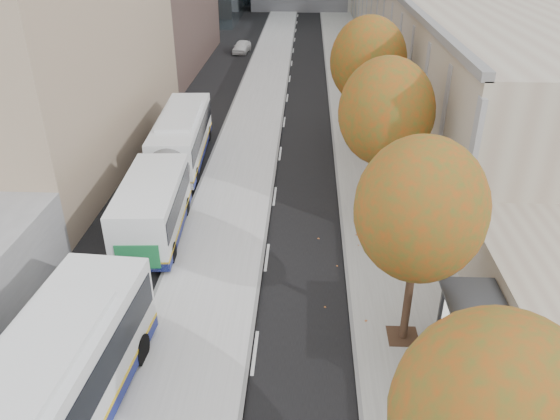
{
  "coord_description": "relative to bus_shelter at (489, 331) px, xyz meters",
  "views": [
    {
      "loc": [
        -0.06,
        -2.24,
        13.42
      ],
      "look_at": [
        -1.06,
        17.85,
        2.5
      ],
      "focal_mm": 35.0,
      "sensor_mm": 36.0,
      "label": 1
    }
  ],
  "objects": [
    {
      "name": "tree_e",
      "position": [
        -2.09,
        20.04,
        3.5
      ],
      "size": [
        4.6,
        4.6,
        7.92
      ],
      "color": "black",
      "rests_on": "sidewalk"
    },
    {
      "name": "sidewalk",
      "position": [
        -1.56,
        24.04,
        -2.15
      ],
      "size": [
        4.75,
        150.0,
        0.08
      ],
      "primitive_type": "cube",
      "color": "gray",
      "rests_on": "ground"
    },
    {
      "name": "tree_c",
      "position": [
        -2.09,
        2.04,
        3.06
      ],
      "size": [
        4.2,
        4.2,
        7.28
      ],
      "color": "black",
      "rests_on": "sidewalk"
    },
    {
      "name": "bus_platform",
      "position": [
        -9.56,
        24.04,
        -2.11
      ],
      "size": [
        4.25,
        150.0,
        0.15
      ],
      "primitive_type": "cube",
      "color": "#B4B4B4",
      "rests_on": "ground"
    },
    {
      "name": "bus_far",
      "position": [
        -13.0,
        13.78,
        -0.62
      ],
      "size": [
        3.51,
        17.36,
        2.87
      ],
      "rotation": [
        0.0,
        0.0,
        0.06
      ],
      "color": "silver",
      "rests_on": "ground"
    },
    {
      "name": "distant_car",
      "position": [
        -12.98,
        47.66,
        -1.54
      ],
      "size": [
        1.97,
        3.97,
        1.3
      ],
      "primitive_type": "imported",
      "rotation": [
        0.0,
        0.0,
        -0.11
      ],
      "color": "silver",
      "rests_on": "ground"
    },
    {
      "name": "building_tan",
      "position": [
        9.81,
        53.04,
        1.81
      ],
      "size": [
        18.0,
        92.0,
        8.0
      ],
      "primitive_type": "cube",
      "color": "gray",
      "rests_on": "ground"
    },
    {
      "name": "bus_shelter",
      "position": [
        0.0,
        0.0,
        0.0
      ],
      "size": [
        1.9,
        4.4,
        2.53
      ],
      "color": "#383A3F",
      "rests_on": "sidewalk"
    },
    {
      "name": "tree_d",
      "position": [
        -2.09,
        11.04,
        3.28
      ],
      "size": [
        4.4,
        4.4,
        7.6
      ],
      "color": "black",
      "rests_on": "sidewalk"
    }
  ]
}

